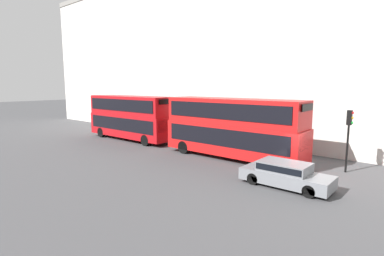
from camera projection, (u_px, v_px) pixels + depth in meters
ground_plane at (302, 179)px, 17.11m from camera, size 200.00×200.00×0.00m
building_facade at (346, 32)px, 21.09m from camera, size 1.10×80.00×17.52m
bus_leading at (232, 126)px, 21.69m from camera, size 2.59×10.69×4.38m
bus_second_in_queue at (131, 116)px, 29.22m from camera, size 2.59×10.10×4.28m
car_dark_sedan at (285, 174)px, 15.83m from camera, size 1.83×4.69×1.33m
traffic_light at (349, 128)px, 18.13m from camera, size 0.30×0.36×3.85m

